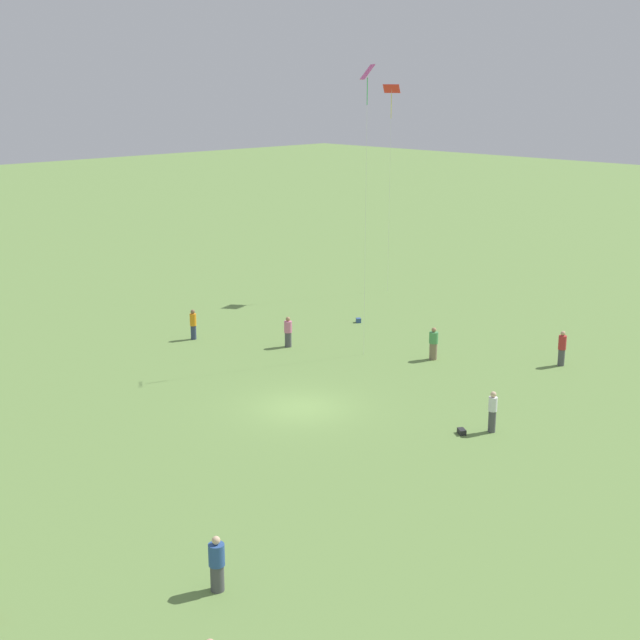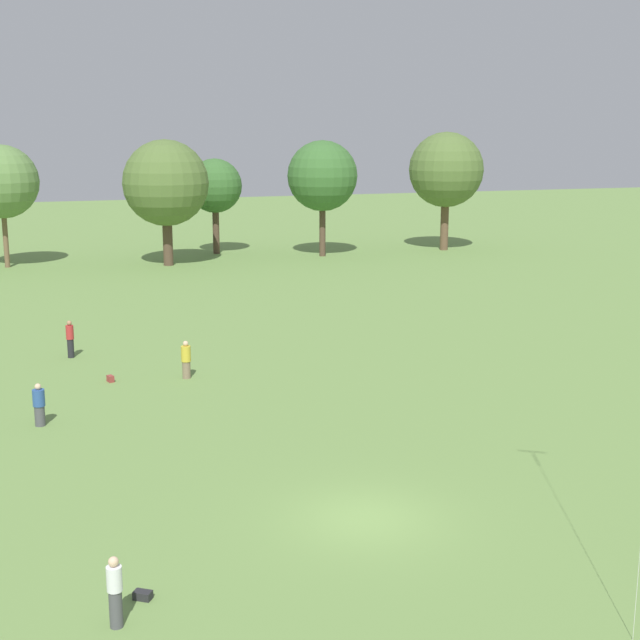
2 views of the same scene
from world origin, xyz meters
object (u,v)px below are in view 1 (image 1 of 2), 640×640
Objects in this scene: person_5 at (492,412)px; kite_0 at (391,97)px; kite_3 at (367,87)px; person_3 at (193,324)px; person_8 at (288,332)px; person_4 at (217,564)px; picnic_bag_1 at (462,431)px; person_9 at (433,344)px; picnic_bag_0 at (358,320)px; person_6 at (562,348)px.

person_5 is 0.13× the size of kite_0.
kite_3 is at bearing 137.81° from kite_0.
kite_3 is at bearing -135.40° from person_3.
kite_3 reaches higher than person_8.
picnic_bag_1 is (2.14, -14.10, -0.71)m from person_4.
person_8 reaches higher than picnic_bag_1.
person_8 is 13.33m from kite_3.
person_5 is at bearing -124.48° from picnic_bag_1.
picnic_bag_1 is (-18.58, 0.48, -0.74)m from person_3.
person_8 is 14.27m from picnic_bag_1.
person_8 is 3.27× the size of picnic_bag_1.
person_9 is at bearing -134.67° from person_3.
person_9 is at bearing 161.62° from picnic_bag_0.
picnic_bag_0 is 0.81× the size of picnic_bag_1.
person_5 is 17.11m from kite_3.
person_3 is at bearing -72.79° from kite_3.
picnic_bag_1 is at bearing -145.77° from person_5.
kite_0 is at bearing -127.47° from person_9.
kite_3 is at bearing -50.19° from person_6.
picnic_bag_0 reaches higher than picnic_bag_1.
person_3 is 15.88m from kite_3.
person_9 is 3.33× the size of picnic_bag_1.
person_3 reaches higher than picnic_bag_0.
person_4 is at bearing 14.49° from person_6.
kite_3 is 14.74m from picnic_bag_0.
person_4 is 1.01× the size of person_8.
person_4 is at bearing 135.38° from kite_0.
kite_0 reaches higher than person_8.
person_6 is 0.12× the size of kite_3.
person_5 is 4.21× the size of picnic_bag_0.
person_9 is at bearing 151.27° from kite_0.
person_4 is at bearing 98.61° from picnic_bag_1.
person_3 is at bearing -57.94° from person_9.
person_9 is 0.12× the size of kite_3.
person_3 is at bearing 110.91° from person_8.
person_8 is at bearing -58.48° from person_9.
kite_3 is 35.37× the size of picnic_bag_0.
person_6 reaches higher than person_4.
person_6 is 6.35m from person_9.
person_8 reaches higher than picnic_bag_0.
picnic_bag_0 is (0.76, -6.30, -0.68)m from person_8.
person_6 is 1.06× the size of person_9.
person_5 is 1.03× the size of person_9.
kite_3 is at bearing -95.68° from person_4.
picnic_bag_0 is (4.51, -4.40, -13.33)m from kite_3.
picnic_bag_0 is at bearing -105.86° from person_9.
kite_0 is 15.25m from picnic_bag_0.
kite_0 is (11.82, -9.92, 11.95)m from person_9.
kite_0 reaches higher than person_9.
kite_3 is (-8.45, -4.65, 12.61)m from person_3.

